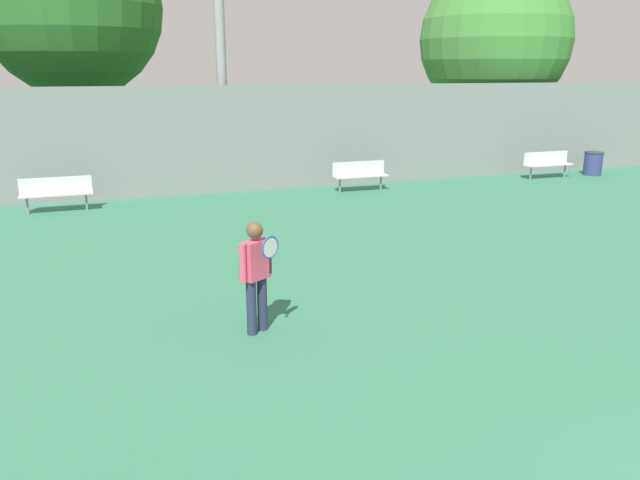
% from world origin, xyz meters
% --- Properties ---
extents(tennis_player, '(0.54, 0.51, 1.59)m').
position_xyz_m(tennis_player, '(-2.72, 5.64, 0.90)').
color(tennis_player, '#282D47').
rests_on(tennis_player, ground_plane).
extents(bench_courtside_near, '(1.75, 0.40, 0.88)m').
position_xyz_m(bench_courtside_near, '(9.66, 14.89, 0.56)').
color(bench_courtside_near, silver).
rests_on(bench_courtside_near, ground_plane).
extents(bench_courtside_far, '(1.68, 0.40, 0.88)m').
position_xyz_m(bench_courtside_far, '(2.78, 14.89, 0.55)').
color(bench_courtside_far, silver).
rests_on(bench_courtside_far, ground_plane).
extents(bench_adjacent_court, '(1.77, 0.40, 0.88)m').
position_xyz_m(bench_adjacent_court, '(-5.71, 14.89, 0.56)').
color(bench_adjacent_court, silver).
rests_on(bench_adjacent_court, ground_plane).
extents(trash_bin, '(0.64, 0.64, 0.80)m').
position_xyz_m(trash_bin, '(11.62, 14.89, 0.40)').
color(trash_bin, navy).
rests_on(trash_bin, ground_plane).
extents(back_fence, '(29.94, 0.06, 3.12)m').
position_xyz_m(back_fence, '(0.00, 16.01, 1.56)').
color(back_fence, gray).
rests_on(back_fence, ground_plane).
extents(tree_green_broad, '(5.68, 5.68, 8.33)m').
position_xyz_m(tree_green_broad, '(-5.01, 19.96, 5.48)').
color(tree_green_broad, brown).
rests_on(tree_green_broad, ground_plane).
extents(tree_dark_dense, '(5.68, 5.68, 7.49)m').
position_xyz_m(tree_dark_dense, '(9.98, 18.84, 4.64)').
color(tree_dark_dense, brown).
rests_on(tree_dark_dense, ground_plane).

